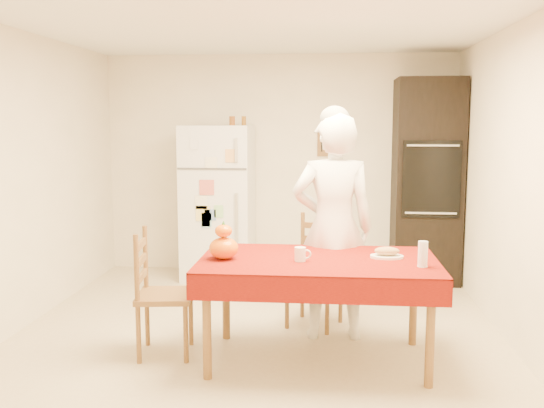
# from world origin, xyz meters

# --- Properties ---
(floor) EXTENTS (4.50, 4.50, 0.00)m
(floor) POSITION_xyz_m (0.00, 0.00, 0.00)
(floor) COLOR #C4B18D
(floor) RESTS_ON ground
(room_shell) EXTENTS (4.02, 4.52, 2.51)m
(room_shell) POSITION_xyz_m (0.00, 0.00, 1.62)
(room_shell) COLOR white
(room_shell) RESTS_ON ground
(refrigerator) EXTENTS (0.75, 0.74, 1.70)m
(refrigerator) POSITION_xyz_m (-0.65, 1.88, 0.85)
(refrigerator) COLOR white
(refrigerator) RESTS_ON floor
(oven_cabinet) EXTENTS (0.70, 0.62, 2.20)m
(oven_cabinet) POSITION_xyz_m (1.63, 1.93, 1.10)
(oven_cabinet) COLOR black
(oven_cabinet) RESTS_ON floor
(dining_table) EXTENTS (1.70, 1.00, 0.76)m
(dining_table) POSITION_xyz_m (0.50, -0.46, 0.69)
(dining_table) COLOR brown
(dining_table) RESTS_ON floor
(chair_far) EXTENTS (0.53, 0.52, 0.95)m
(chair_far) POSITION_xyz_m (0.48, 0.37, 0.51)
(chair_far) COLOR brown
(chair_far) RESTS_ON floor
(chair_left) EXTENTS (0.45, 0.47, 0.95)m
(chair_left) POSITION_xyz_m (-0.70, -0.44, 0.51)
(chair_left) COLOR brown
(chair_left) RESTS_ON floor
(seated_woman) EXTENTS (0.69, 0.48, 1.81)m
(seated_woman) POSITION_xyz_m (0.61, 0.05, 0.90)
(seated_woman) COLOR white
(seated_woman) RESTS_ON floor
(coffee_mug) EXTENTS (0.08, 0.08, 0.10)m
(coffee_mug) POSITION_xyz_m (0.37, -0.54, 0.81)
(coffee_mug) COLOR white
(coffee_mug) RESTS_ON dining_table
(pumpkin_lower) EXTENTS (0.21, 0.21, 0.16)m
(pumpkin_lower) POSITION_xyz_m (-0.18, -0.52, 0.84)
(pumpkin_lower) COLOR #CD5004
(pumpkin_lower) RESTS_ON dining_table
(pumpkin_upper) EXTENTS (0.12, 0.12, 0.09)m
(pumpkin_upper) POSITION_xyz_m (-0.18, -0.52, 0.97)
(pumpkin_upper) COLOR #D65305
(pumpkin_upper) RESTS_ON pumpkin_lower
(wine_glass) EXTENTS (0.07, 0.07, 0.18)m
(wine_glass) POSITION_xyz_m (1.21, -0.63, 0.85)
(wine_glass) COLOR white
(wine_glass) RESTS_ON dining_table
(bread_plate) EXTENTS (0.24, 0.24, 0.02)m
(bread_plate) POSITION_xyz_m (0.99, -0.38, 0.77)
(bread_plate) COLOR white
(bread_plate) RESTS_ON dining_table
(bread_loaf) EXTENTS (0.18, 0.10, 0.06)m
(bread_loaf) POSITION_xyz_m (0.99, -0.38, 0.81)
(bread_loaf) COLOR tan
(bread_loaf) RESTS_ON bread_plate
(spice_jar_left) EXTENTS (0.05, 0.05, 0.10)m
(spice_jar_left) POSITION_xyz_m (-0.50, 1.93, 1.75)
(spice_jar_left) COLOR brown
(spice_jar_left) RESTS_ON refrigerator
(spice_jar_mid) EXTENTS (0.05, 0.05, 0.10)m
(spice_jar_mid) POSITION_xyz_m (-0.49, 1.93, 1.75)
(spice_jar_mid) COLOR #914B1A
(spice_jar_mid) RESTS_ON refrigerator
(spice_jar_right) EXTENTS (0.05, 0.05, 0.10)m
(spice_jar_right) POSITION_xyz_m (-0.36, 1.93, 1.75)
(spice_jar_right) COLOR brown
(spice_jar_right) RESTS_ON refrigerator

